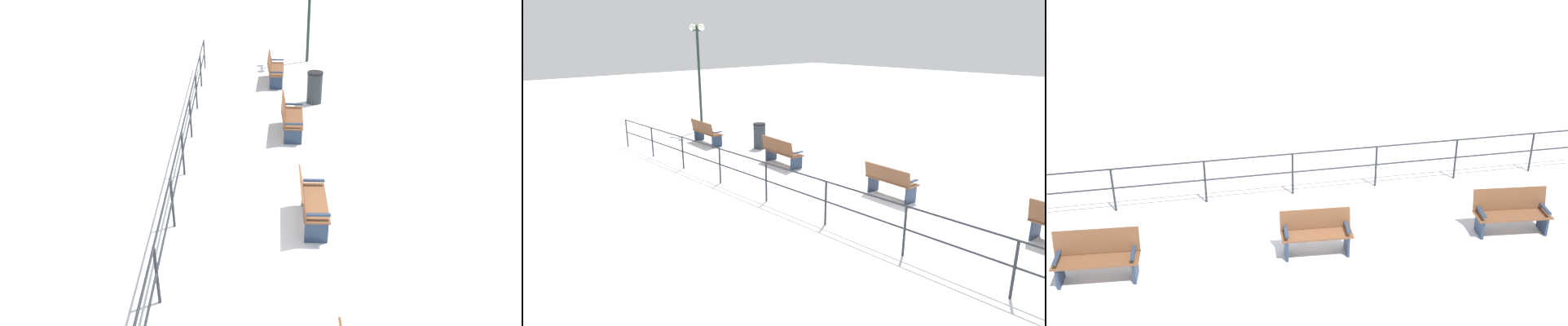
% 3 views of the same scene
% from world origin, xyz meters
% --- Properties ---
extents(ground_plane, '(80.00, 80.00, 0.00)m').
position_xyz_m(ground_plane, '(0.00, 0.00, 0.00)').
color(ground_plane, white).
rests_on(ground_plane, ground).
extents(bench_second, '(0.68, 1.60, 0.94)m').
position_xyz_m(bench_second, '(-0.01, -4.15, 0.48)').
color(bench_second, brown).
rests_on(bench_second, ground).
extents(bench_third, '(0.61, 1.44, 0.88)m').
position_xyz_m(bench_third, '(-0.04, 0.00, 0.46)').
color(bench_third, brown).
rests_on(bench_third, ground).
extents(bench_fourth, '(0.72, 1.61, 0.91)m').
position_xyz_m(bench_fourth, '(-0.03, 4.16, 0.46)').
color(bench_fourth, brown).
rests_on(bench_fourth, ground).
extents(waterfront_railing, '(0.05, 20.09, 1.05)m').
position_xyz_m(waterfront_railing, '(-2.57, 0.00, 0.71)').
color(waterfront_railing, '#26282D').
rests_on(waterfront_railing, ground).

